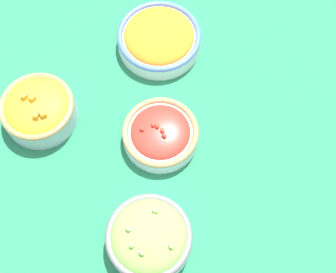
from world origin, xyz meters
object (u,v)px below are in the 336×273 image
object	(u,v)px
bowl_lettuce	(149,238)
bowl_carrots	(159,38)
bowl_squash	(38,109)
bowl_cherry_tomatoes	(160,134)

from	to	relation	value
bowl_lettuce	bowl_carrots	bearing A→B (deg)	-42.63
bowl_carrots	bowl_squash	bearing A→B (deg)	85.49
bowl_carrots	bowl_cherry_tomatoes	distance (m)	0.21
bowl_lettuce	bowl_squash	bearing A→B (deg)	0.70
bowl_cherry_tomatoes	bowl_carrots	bearing A→B (deg)	-39.61
bowl_lettuce	bowl_cherry_tomatoes	world-z (taller)	bowl_lettuce
bowl_carrots	bowl_cherry_tomatoes	xyz separation A→B (m)	(-0.16, 0.14, -0.00)
bowl_lettuce	bowl_cherry_tomatoes	xyz separation A→B (m)	(0.14, -0.14, -0.01)
bowl_carrots	bowl_cherry_tomatoes	world-z (taller)	bowl_cherry_tomatoes
bowl_carrots	bowl_cherry_tomatoes	size ratio (longest dim) A/B	1.20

